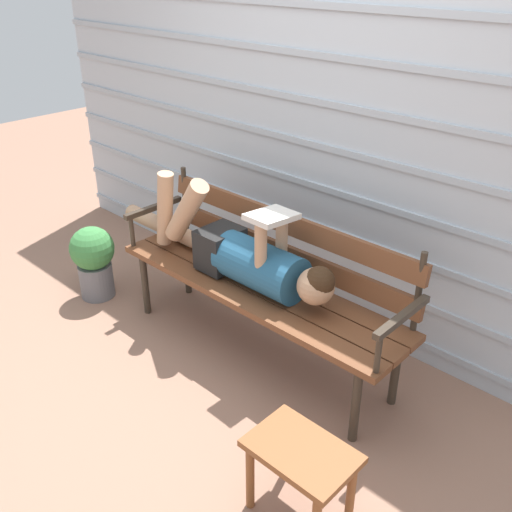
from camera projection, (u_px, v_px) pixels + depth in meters
The scene contains 6 objects.
ground_plane at pixel (246, 358), 3.30m from camera, with size 12.00×12.00×0.00m, color #936B56.
house_siding at pixel (331, 147), 3.23m from camera, with size 5.05×0.08×2.19m.
park_bench at pixel (264, 274), 3.16m from camera, with size 1.82×0.47×0.87m.
reclining_person at pixel (240, 253), 3.13m from camera, with size 1.72×0.26×0.53m.
footstool at pixel (301, 462), 2.25m from camera, with size 0.43×0.28×0.36m.
potted_plant at pixel (93, 259), 3.78m from camera, with size 0.29×0.29×0.50m.
Camera 1 is at (1.85, -1.88, 2.06)m, focal length 40.24 mm.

